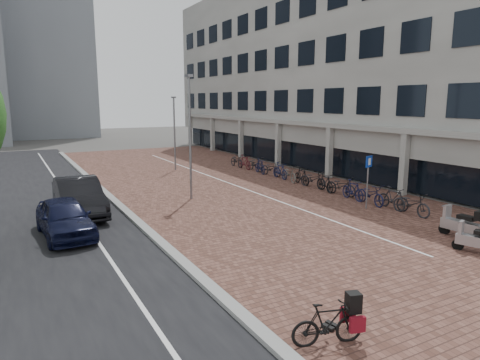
# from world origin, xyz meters

# --- Properties ---
(ground) EXTENTS (140.00, 140.00, 0.00)m
(ground) POSITION_xyz_m (0.00, 0.00, 0.00)
(ground) COLOR #474442
(ground) RESTS_ON ground
(plaza_brick) EXTENTS (14.50, 42.00, 0.04)m
(plaza_brick) POSITION_xyz_m (2.00, 12.00, 0.01)
(plaza_brick) COLOR brown
(plaza_brick) RESTS_ON ground
(street_asphalt) EXTENTS (8.00, 50.00, 0.03)m
(street_asphalt) POSITION_xyz_m (-9.00, 12.00, 0.01)
(street_asphalt) COLOR black
(street_asphalt) RESTS_ON ground
(curb) EXTENTS (0.35, 42.00, 0.14)m
(curb) POSITION_xyz_m (-5.10, 12.00, 0.07)
(curb) COLOR gray
(curb) RESTS_ON ground
(lane_line) EXTENTS (0.12, 44.00, 0.00)m
(lane_line) POSITION_xyz_m (-7.00, 12.00, 0.02)
(lane_line) COLOR white
(lane_line) RESTS_ON street_asphalt
(parking_line) EXTENTS (0.10, 30.00, 0.00)m
(parking_line) POSITION_xyz_m (2.20, 12.00, 0.04)
(parking_line) COLOR white
(parking_line) RESTS_ON plaza_brick
(office_building) EXTENTS (8.40, 40.00, 15.00)m
(office_building) POSITION_xyz_m (12.97, 16.00, 8.44)
(office_building) COLOR #AAAAA4
(office_building) RESTS_ON ground
(car_navy) EXTENTS (1.96, 4.29, 1.43)m
(car_navy) POSITION_xyz_m (-7.92, 5.12, 0.71)
(car_navy) COLOR black
(car_navy) RESTS_ON ground
(car_dark) EXTENTS (1.76, 5.00, 1.65)m
(car_dark) POSITION_xyz_m (-6.99, 8.06, 0.82)
(car_dark) COLOR black
(car_dark) RESTS_ON ground
(hero_bike) EXTENTS (1.63, 0.87, 1.11)m
(hero_bike) POSITION_xyz_m (-4.09, -5.28, 0.49)
(hero_bike) COLOR black
(hero_bike) RESTS_ON ground
(shoes) EXTENTS (0.46, 0.40, 0.10)m
(shoes) POSITION_xyz_m (-3.61, -4.83, 0.05)
(shoes) COLOR black
(shoes) RESTS_ON ground
(scooter_front) EXTENTS (0.98, 1.62, 1.06)m
(scooter_front) POSITION_xyz_m (3.78, -3.44, 0.53)
(scooter_front) COLOR #A2A2A7
(scooter_front) RESTS_ON ground
(scooter_back) EXTENTS (0.63, 1.75, 1.19)m
(scooter_back) POSITION_xyz_m (4.78, -2.16, 0.59)
(scooter_back) COLOR #9F9FA4
(scooter_back) RESTS_ON ground
(parking_sign) EXTENTS (0.51, 0.19, 2.51)m
(parking_sign) POSITION_xyz_m (4.97, 2.74, 1.69)
(parking_sign) COLOR slate
(parking_sign) RESTS_ON ground
(lamp_near) EXTENTS (0.12, 0.12, 6.21)m
(lamp_near) POSITION_xyz_m (-1.45, 8.59, 3.10)
(lamp_near) COLOR gray
(lamp_near) RESTS_ON ground
(lamp_far) EXTENTS (0.12, 0.12, 5.25)m
(lamp_far) POSITION_xyz_m (1.08, 17.85, 2.62)
(lamp_far) COLOR gray
(lamp_far) RESTS_ON ground
(bike_row) EXTENTS (1.16, 18.09, 1.05)m
(bike_row) POSITION_xyz_m (5.87, 9.05, 0.52)
(bike_row) COLOR #212227
(bike_row) RESTS_ON ground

